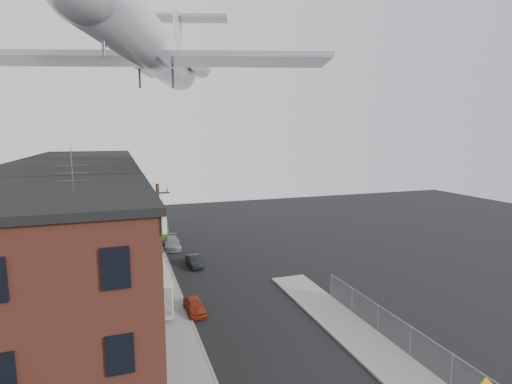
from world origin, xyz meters
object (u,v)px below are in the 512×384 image
(utility_pole, at_px, (159,240))
(car_far, at_px, (172,243))
(car_near, at_px, (194,305))
(car_mid, at_px, (194,261))
(street_tree, at_px, (153,227))
(airplane, at_px, (154,49))

(utility_pole, xyz_separation_m, car_far, (2.57, 13.66, -4.03))
(car_near, relative_size, car_mid, 0.98)
(street_tree, distance_m, car_near, 13.60)
(airplane, bearing_deg, car_mid, 47.86)
(street_tree, height_order, car_far, street_tree)
(car_near, height_order, airplane, airplane)
(airplane, bearing_deg, car_far, 78.50)
(utility_pole, height_order, street_tree, utility_pole)
(car_far, bearing_deg, car_near, -89.26)
(car_near, bearing_deg, car_mid, 78.22)
(utility_pole, xyz_separation_m, car_near, (2.00, -3.26, -4.14))
(car_near, distance_m, car_far, 16.93)
(car_mid, relative_size, car_far, 0.73)
(car_near, bearing_deg, street_tree, 95.66)
(utility_pole, distance_m, car_near, 5.63)
(utility_pole, xyz_separation_m, car_mid, (3.80, 6.75, -4.15))
(street_tree, height_order, car_near, street_tree)
(car_far, bearing_deg, car_mid, -77.24)
(utility_pole, bearing_deg, car_mid, 60.61)
(street_tree, bearing_deg, car_mid, -42.45)
(car_far, xyz_separation_m, airplane, (-2.17, -10.67, 18.56))
(street_tree, distance_m, airplane, 17.21)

